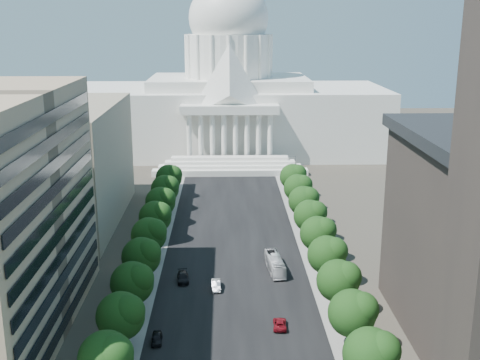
{
  "coord_description": "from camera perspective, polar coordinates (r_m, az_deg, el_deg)",
  "views": [
    {
      "loc": [
        -1.66,
        -48.67,
        50.53
      ],
      "look_at": [
        1.79,
        86.52,
        14.26
      ],
      "focal_mm": 45.0,
      "sensor_mm": 36.0,
      "label": 1
    }
  ],
  "objects": [
    {
      "name": "road_asphalt",
      "position": [
        147.6,
        -0.73,
        -5.01
      ],
      "size": [
        30.0,
        260.0,
        0.01
      ],
      "primitive_type": "cube",
      "color": "black",
      "rests_on": "ground"
    },
    {
      "name": "car_red",
      "position": [
        104.71,
        3.79,
        -13.46
      ],
      "size": [
        2.47,
        4.89,
        1.33
      ],
      "primitive_type": "imported",
      "rotation": [
        0.0,
        0.0,
        3.08
      ],
      "color": "maroon",
      "rests_on": "ground"
    },
    {
      "name": "city_bus",
      "position": [
        125.7,
        3.34,
        -7.93
      ],
      "size": [
        3.75,
        11.57,
        3.17
      ],
      "primitive_type": "imported",
      "rotation": [
        0.0,
        0.0,
        0.1
      ],
      "color": "silver",
      "rests_on": "ground"
    },
    {
      "name": "streetlight_b",
      "position": [
        97.29,
        11.81,
        -12.69
      ],
      "size": [
        2.61,
        0.44,
        9.0
      ],
      "color": "gray",
      "rests_on": "ground"
    },
    {
      "name": "sidewalk_left",
      "position": [
        148.61,
        -8.1,
        -5.02
      ],
      "size": [
        8.0,
        260.0,
        0.02
      ],
      "primitive_type": "cube",
      "color": "gray",
      "rests_on": "ground"
    },
    {
      "name": "car_dark_a",
      "position": [
        101.14,
        -7.9,
        -14.65
      ],
      "size": [
        1.89,
        4.26,
        1.42
      ],
      "primitive_type": "imported",
      "rotation": [
        0.0,
        0.0,
        0.05
      ],
      "color": "black",
      "rests_on": "ground"
    },
    {
      "name": "streetlight_d",
      "position": [
        142.59,
        7.33,
        -3.39
      ],
      "size": [
        2.61,
        0.44,
        9.0
      ],
      "color": "gray",
      "rests_on": "ground"
    },
    {
      "name": "tree_r_b",
      "position": [
        87.15,
        12.49,
        -15.76
      ],
      "size": [
        7.79,
        7.6,
        9.97
      ],
      "color": "#33261C",
      "rests_on": "ground"
    },
    {
      "name": "car_silver",
      "position": [
        117.96,
        -2.29,
        -9.94
      ],
      "size": [
        1.96,
        4.9,
        1.59
      ],
      "primitive_type": "imported",
      "rotation": [
        0.0,
        0.0,
        0.06
      ],
      "color": "#B1B3BA",
      "rests_on": "ground"
    },
    {
      "name": "tree_l_d",
      "position": [
        107.27,
        -10.05,
        -9.5
      ],
      "size": [
        7.79,
        7.6,
        9.97
      ],
      "color": "#33261C",
      "rests_on": "ground"
    },
    {
      "name": "sidewalk_right",
      "position": [
        149.03,
        6.62,
        -4.91
      ],
      "size": [
        8.0,
        260.0,
        0.02
      ],
      "primitive_type": "cube",
      "color": "gray",
      "rests_on": "ground"
    },
    {
      "name": "tree_r_d",
      "position": [
        107.94,
        9.47,
        -9.31
      ],
      "size": [
        7.79,
        7.6,
        9.97
      ],
      "color": "#33261C",
      "rests_on": "ground"
    },
    {
      "name": "tree_r_c",
      "position": [
        97.36,
        10.8,
        -12.19
      ],
      "size": [
        7.79,
        7.6,
        9.97
      ],
      "color": "#33261C",
      "rests_on": "ground"
    },
    {
      "name": "tree_l_f",
      "position": [
        129.28,
        -8.51,
        -5.1
      ],
      "size": [
        7.79,
        7.6,
        9.97
      ],
      "color": "#33261C",
      "rests_on": "ground"
    },
    {
      "name": "streetlight_e",
      "position": [
        166.26,
        6.05,
        -0.67
      ],
      "size": [
        2.61,
        0.44,
        9.0
      ],
      "color": "gray",
      "rests_on": "ground"
    },
    {
      "name": "streetlight_c",
      "position": [
        119.47,
        9.12,
        -7.16
      ],
      "size": [
        2.61,
        0.44,
        9.0
      ],
      "color": "gray",
      "rests_on": "ground"
    },
    {
      "name": "tree_r_j",
      "position": [
        175.29,
        5.14,
        0.39
      ],
      "size": [
        7.79,
        7.6,
        9.97
      ],
      "color": "#33261C",
      "rests_on": "ground"
    },
    {
      "name": "tree_l_c",
      "position": [
        96.62,
        -11.09,
        -12.43
      ],
      "size": [
        7.79,
        7.6,
        9.97
      ],
      "color": "#33261C",
      "rests_on": "ground"
    },
    {
      "name": "streetlight_f",
      "position": [
        190.26,
        5.09,
        1.36
      ],
      "size": [
        2.61,
        0.44,
        9.0
      ],
      "color": "gray",
      "rests_on": "ground"
    },
    {
      "name": "tree_l_h",
      "position": [
        151.9,
        -7.45,
        -1.99
      ],
      "size": [
        7.79,
        7.6,
        9.97
      ],
      "color": "#33261C",
      "rests_on": "ground"
    },
    {
      "name": "office_block_left_far",
      "position": [
        159.73,
        -18.29,
        1.39
      ],
      "size": [
        38.0,
        52.0,
        30.0
      ],
      "primitive_type": "cube",
      "color": "gray",
      "rests_on": "ground"
    },
    {
      "name": "tree_r_i",
      "position": [
        163.79,
        5.61,
        -0.67
      ],
      "size": [
        7.79,
        7.6,
        9.97
      ],
      "color": "#33261C",
      "rests_on": "ground"
    },
    {
      "name": "tree_l_j",
      "position": [
        174.88,
        -6.66,
        0.31
      ],
      "size": [
        7.79,
        7.6,
        9.97
      ],
      "color": "#33261C",
      "rests_on": "ground"
    },
    {
      "name": "tree_r_e",
      "position": [
        118.79,
        8.4,
        -6.94
      ],
      "size": [
        7.79,
        7.6,
        9.97
      ],
      "color": "#33261C",
      "rests_on": "ground"
    },
    {
      "name": "tree_l_i",
      "position": [
        163.35,
        -7.03,
        -0.76
      ],
      "size": [
        7.79,
        7.6,
        9.97
      ],
      "color": "#33261C",
      "rests_on": "ground"
    },
    {
      "name": "tree_r_h",
      "position": [
        152.37,
        6.15,
        -1.89
      ],
      "size": [
        7.79,
        7.6,
        9.97
      ],
      "color": "#33261C",
      "rests_on": "ground"
    },
    {
      "name": "tree_l_b",
      "position": [
        86.33,
        -12.42,
        -16.08
      ],
      "size": [
        7.79,
        7.6,
        9.97
      ],
      "color": "#33261C",
      "rests_on": "ground"
    },
    {
      "name": "capitol",
      "position": [
        235.56,
        -1.05,
        7.56
      ],
      "size": [
        120.0,
        56.0,
        73.0
      ],
      "color": "white",
      "rests_on": "ground"
    },
    {
      "name": "tree_r_f",
      "position": [
        129.84,
        7.52,
        -4.97
      ],
      "size": [
        7.79,
        7.6,
        9.97
      ],
      "color": "#33261C",
      "rests_on": "ground"
    },
    {
      "name": "car_dark_b",
      "position": [
        121.71,
        -5.44,
        -9.18
      ],
      "size": [
        2.78,
        5.65,
        1.58
      ],
      "primitive_type": "imported",
      "rotation": [
        0.0,
        0.0,
        0.11
      ],
      "color": "black",
      "rests_on": "ground"
    },
    {
      "name": "tree_l_g",
      "position": [
        140.53,
        -7.94,
        -3.42
      ],
      "size": [
        7.79,
        7.6,
        9.97
      ],
      "color": "#33261C",
      "rests_on": "ground"
    },
    {
      "name": "tree_r_g",
      "position": [
        141.04,
        6.78,
        -3.31
      ],
      "size": [
        7.79,
        7.6,
        9.97
      ],
      "color": "#33261C",
      "rests_on": "ground"
    },
    {
      "name": "tree_l_e",
      "position": [
        118.18,
        -9.2,
        -7.09
      ],
      "size": [
        7.79,
        7.6,
        9.97
      ],
      "color": "#33261C",
      "rests_on": "ground"
    }
  ]
}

